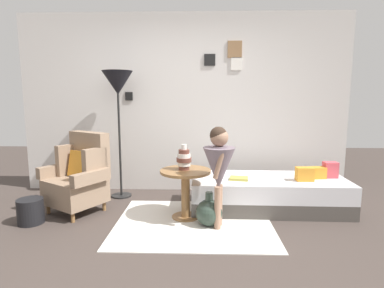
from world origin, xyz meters
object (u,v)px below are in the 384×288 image
at_px(armchair, 80,176).
at_px(vase_striped, 184,159).
at_px(person_child, 219,164).
at_px(magazine_basket, 31,211).
at_px(daybed, 268,193).
at_px(floor_lamp, 118,88).
at_px(side_table, 186,184).
at_px(demijohn_near, 209,212).
at_px(book_on_daybed, 239,178).

xyz_separation_m(armchair, vase_striped, (1.30, -0.19, 0.26)).
relative_size(armchair, person_child, 0.88).
bearing_deg(magazine_basket, vase_striped, 7.52).
height_order(daybed, vase_striped, vase_striped).
relative_size(floor_lamp, magazine_basket, 6.26).
relative_size(daybed, magazine_basket, 6.83).
xyz_separation_m(side_table, demijohn_near, (0.27, -0.21, -0.26)).
height_order(floor_lamp, magazine_basket, floor_lamp).
bearing_deg(magazine_basket, daybed, 11.22).
relative_size(side_table, vase_striped, 1.98).
bearing_deg(vase_striped, floor_lamp, 141.24).
xyz_separation_m(side_table, person_child, (0.37, -0.26, 0.29)).
bearing_deg(side_table, daybed, 18.17).
height_order(daybed, person_child, person_child).
relative_size(floor_lamp, book_on_daybed, 7.97).
relative_size(armchair, floor_lamp, 0.55).
xyz_separation_m(floor_lamp, demijohn_near, (1.22, -0.98, -1.38)).
distance_m(vase_striped, floor_lamp, 1.47).
bearing_deg(vase_striped, demijohn_near, -38.86).
xyz_separation_m(daybed, side_table, (-1.03, -0.34, 0.21)).
relative_size(vase_striped, demijohn_near, 0.78).
distance_m(armchair, demijohn_near, 1.66).
relative_size(floor_lamp, person_child, 1.60).
bearing_deg(vase_striped, magazine_basket, -172.48).
bearing_deg(armchair, side_table, -8.89).
height_order(floor_lamp, book_on_daybed, floor_lamp).
xyz_separation_m(side_table, magazine_basket, (-1.72, -0.21, -0.27)).
bearing_deg(vase_striped, armchair, 171.72).
distance_m(book_on_daybed, magazine_basket, 2.42).
bearing_deg(demijohn_near, floor_lamp, 141.21).
relative_size(daybed, book_on_daybed, 8.70).
relative_size(armchair, daybed, 0.51).
bearing_deg(vase_striped, book_on_daybed, 18.91).
relative_size(armchair, vase_striped, 3.28).
height_order(floor_lamp, demijohn_near, floor_lamp).
height_order(vase_striped, person_child, person_child).
xyz_separation_m(vase_striped, demijohn_near, (0.28, -0.23, -0.55)).
height_order(daybed, floor_lamp, floor_lamp).
bearing_deg(daybed, armchair, -176.78).
bearing_deg(demijohn_near, side_table, 141.51).
distance_m(side_table, demijohn_near, 0.43).
bearing_deg(side_table, demijohn_near, -38.49).
bearing_deg(armchair, book_on_daybed, 1.09).
bearing_deg(person_child, daybed, 42.25).
height_order(person_child, magazine_basket, person_child).
xyz_separation_m(floor_lamp, person_child, (1.32, -1.03, -0.83)).
height_order(armchair, side_table, armchair).
relative_size(vase_striped, person_child, 0.27).
bearing_deg(daybed, book_on_daybed, -166.22).
distance_m(demijohn_near, magazine_basket, 1.99).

